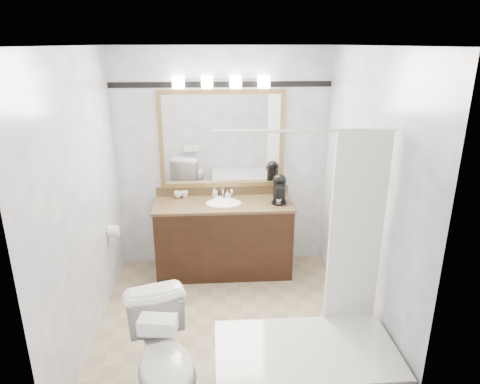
% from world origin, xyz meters
% --- Properties ---
extents(room, '(2.42, 2.62, 2.52)m').
position_xyz_m(room, '(0.00, 0.00, 1.25)').
color(room, tan).
rests_on(room, ground).
extents(vanity, '(1.53, 0.58, 0.97)m').
position_xyz_m(vanity, '(0.00, 1.02, 0.44)').
color(vanity, black).
rests_on(vanity, ground).
extents(mirror, '(1.40, 0.04, 1.10)m').
position_xyz_m(mirror, '(0.00, 1.28, 1.50)').
color(mirror, '#A18248').
rests_on(mirror, room).
extents(vanity_light_bar, '(1.02, 0.14, 0.12)m').
position_xyz_m(vanity_light_bar, '(0.00, 1.23, 2.13)').
color(vanity_light_bar, silver).
rests_on(vanity_light_bar, room).
extents(accent_stripe, '(2.40, 0.01, 0.06)m').
position_xyz_m(accent_stripe, '(0.00, 1.29, 2.10)').
color(accent_stripe, black).
rests_on(accent_stripe, room).
extents(bathtub, '(1.30, 0.75, 1.96)m').
position_xyz_m(bathtub, '(0.55, -0.90, 0.28)').
color(bathtub, white).
rests_on(bathtub, ground).
extents(tp_roll, '(0.11, 0.12, 0.12)m').
position_xyz_m(tp_roll, '(-1.14, 0.66, 0.70)').
color(tp_roll, white).
rests_on(tp_roll, room).
extents(toilet, '(0.65, 0.88, 0.80)m').
position_xyz_m(toilet, '(-0.48, -0.92, 0.40)').
color(toilet, white).
rests_on(toilet, ground).
extents(tissue_box, '(0.25, 0.16, 0.10)m').
position_xyz_m(tissue_box, '(-0.48, -1.12, 0.85)').
color(tissue_box, white).
rests_on(tissue_box, toilet).
extents(coffee_maker, '(0.17, 0.21, 0.32)m').
position_xyz_m(coffee_maker, '(0.62, 1.00, 1.02)').
color(coffee_maker, black).
rests_on(coffee_maker, vanity).
extents(cup_left, '(0.12, 0.12, 0.07)m').
position_xyz_m(cup_left, '(-0.51, 1.22, 0.89)').
color(cup_left, white).
rests_on(cup_left, vanity).
extents(cup_right, '(0.08, 0.08, 0.07)m').
position_xyz_m(cup_right, '(-0.44, 1.21, 0.89)').
color(cup_right, white).
rests_on(cup_right, vanity).
extents(soap_bottle_a, '(0.06, 0.06, 0.11)m').
position_xyz_m(soap_bottle_a, '(-0.09, 1.20, 0.90)').
color(soap_bottle_a, white).
rests_on(soap_bottle_a, vanity).
extents(soap_bottle_b, '(0.08, 0.08, 0.09)m').
position_xyz_m(soap_bottle_b, '(0.05, 1.16, 0.89)').
color(soap_bottle_b, white).
rests_on(soap_bottle_b, vanity).
extents(soap_bar, '(0.08, 0.06, 0.03)m').
position_xyz_m(soap_bar, '(-0.05, 1.13, 0.86)').
color(soap_bar, beige).
rests_on(soap_bar, vanity).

